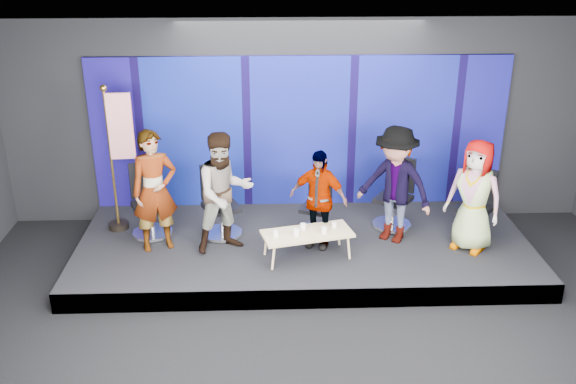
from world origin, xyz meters
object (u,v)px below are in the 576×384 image
Objects in this scene: panelist_b at (224,193)px; chair_d at (394,204)px; chair_b at (221,213)px; panelist_c at (318,199)px; coffee_table at (307,234)px; mug_e at (334,225)px; chair_a at (150,212)px; mug_c at (303,227)px; flag_stand at (119,155)px; mug_a at (276,233)px; mug_b at (296,232)px; chair_c at (317,213)px; chair_e at (475,214)px; panelist_a at (155,191)px; panelist_e at (474,196)px; panelist_d at (395,185)px; mug_d at (324,230)px.

chair_d is (2.69, 0.71, -0.55)m from panelist_b.
chair_b is 1.61m from panelist_c.
coffee_table is 0.45m from mug_e.
chair_a reaches higher than mug_c.
chair_d is at bearing -4.61° from flag_stand.
mug_b is (0.30, 0.02, 0.01)m from mug_a.
chair_c is 0.68× the size of coffee_table.
mug_c is at bearing -171.20° from mug_e.
chair_e reaches higher than chair_c.
panelist_a is 1.32× the size of coffee_table.
flag_stand reaches higher than chair_d.
panelist_e is 2.54m from coffee_table.
panelist_b is at bearing -130.37° from chair_d.
chair_c is at bearing 111.56° from panelist_c.
panelist_e is (2.30, -0.18, 0.09)m from panelist_c.
chair_d is at bearing 31.34° from mug_c.
panelist_e is 1.23× the size of coffee_table.
chair_a reaches higher than chair_d.
panelist_a reaches higher than chair_a.
chair_e is (4.01, -0.14, -0.02)m from chair_b.
panelist_d reaches higher than chair_b.
chair_d is at bearing -156.28° from chair_e.
mug_a is (0.74, -0.42, -0.47)m from panelist_b.
mug_d is at bearing -57.70° from panelist_c.
panelist_b is 1.20× the size of panelist_c.
panelist_e reaches higher than panelist_c.
panelist_c is at bearing 50.59° from mug_c.
panelist_a is 21.94× the size of mug_e.
panelist_e reaches higher than mug_e.
chair_a is at bearing -142.18° from chair_e.
chair_c is 0.76m from mug_e.
chair_b is at bearing -148.89° from panelist_e.
chair_d is 12.38× the size of mug_d.
panelist_e is 18.20× the size of mug_a.
mug_b reaches higher than mug_e.
chair_a is 13.54× the size of mug_e.
chair_e reaches higher than mug_b.
panelist_e is (3.69, -0.11, -0.06)m from panelist_b.
mug_d is at bearing -36.18° from panelist_b.
panelist_a is 1.15m from chair_b.
panelist_b is 1.64m from chair_c.
chair_a reaches higher than chair_b.
panelist_e reaches higher than mug_a.
panelist_d is at bearing -68.91° from chair_d.
panelist_a is 2.19m from mug_b.
panelist_b reaches higher than coffee_table.
mug_c is (0.11, 0.18, -0.00)m from mug_b.
coffee_table is (-1.36, -0.53, -0.55)m from panelist_d.
chair_e is 2.77m from coffee_table.
mug_d is at bearing -19.73° from mug_c.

